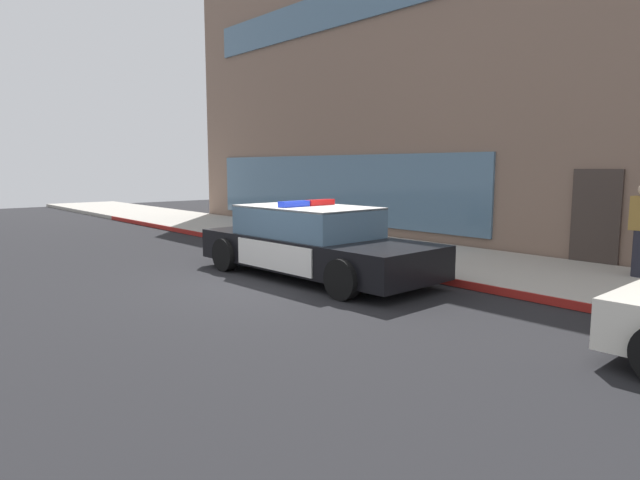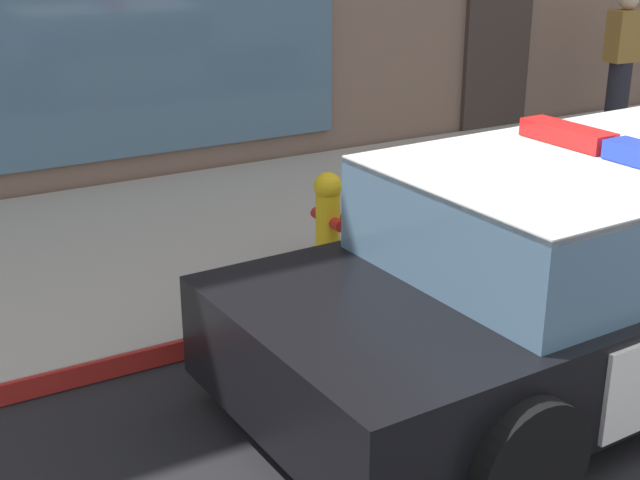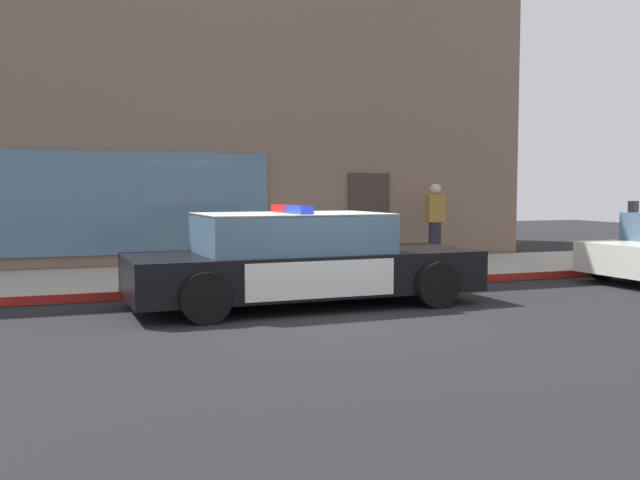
% 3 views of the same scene
% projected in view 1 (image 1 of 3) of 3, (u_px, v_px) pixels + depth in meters
% --- Properties ---
extents(ground, '(48.00, 48.00, 0.00)m').
position_uv_depth(ground, '(281.00, 283.00, 10.26)').
color(ground, black).
extents(sidewalk, '(48.00, 3.60, 0.15)m').
position_uv_depth(sidewalk, '(418.00, 256.00, 12.83)').
color(sidewalk, '#A39E93').
rests_on(sidewalk, ground).
extents(curb_red_paint, '(28.80, 0.04, 0.14)m').
position_uv_depth(curb_red_paint, '(363.00, 265.00, 11.65)').
color(curb_red_paint, maroon).
rests_on(curb_red_paint, ground).
extents(storefront_building, '(20.15, 9.26, 9.62)m').
position_uv_depth(storefront_building, '(478.00, 87.00, 18.52)').
color(storefront_building, '#7A6051').
rests_on(storefront_building, ground).
extents(police_cruiser, '(5.25, 2.24, 1.49)m').
position_uv_depth(police_cruiser, '(312.00, 242.00, 10.79)').
color(police_cruiser, black).
rests_on(police_cruiser, ground).
extents(fire_hydrant, '(0.34, 0.39, 0.73)m').
position_uv_depth(fire_hydrant, '(355.00, 238.00, 12.79)').
color(fire_hydrant, gold).
rests_on(fire_hydrant, sidewalk).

